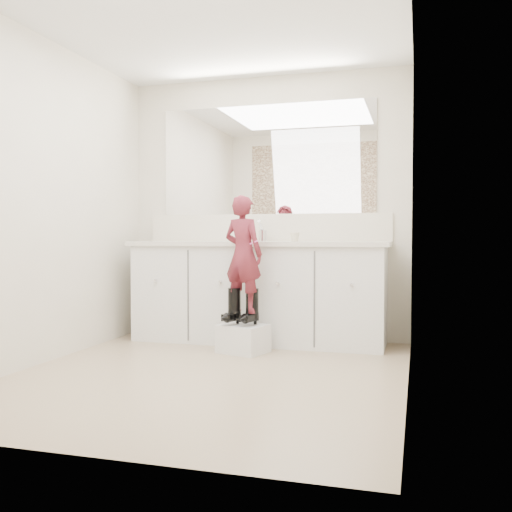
% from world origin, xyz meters
% --- Properties ---
extents(floor, '(3.00, 3.00, 0.00)m').
position_xyz_m(floor, '(0.00, 0.00, 0.00)').
color(floor, '#998864').
rests_on(floor, ground).
extents(ceiling, '(3.00, 3.00, 0.00)m').
position_xyz_m(ceiling, '(0.00, 0.00, 2.40)').
color(ceiling, white).
rests_on(ceiling, wall_back).
extents(wall_back, '(2.60, 0.00, 2.60)m').
position_xyz_m(wall_back, '(0.00, 1.50, 1.20)').
color(wall_back, beige).
rests_on(wall_back, floor).
extents(wall_front, '(2.60, 0.00, 2.60)m').
position_xyz_m(wall_front, '(0.00, -1.50, 1.20)').
color(wall_front, beige).
rests_on(wall_front, floor).
extents(wall_left, '(0.00, 3.00, 3.00)m').
position_xyz_m(wall_left, '(-1.30, 0.00, 1.20)').
color(wall_left, beige).
rests_on(wall_left, floor).
extents(wall_right, '(0.00, 3.00, 3.00)m').
position_xyz_m(wall_right, '(1.30, 0.00, 1.20)').
color(wall_right, beige).
rests_on(wall_right, floor).
extents(vanity_cabinet, '(2.20, 0.55, 0.85)m').
position_xyz_m(vanity_cabinet, '(0.00, 1.23, 0.42)').
color(vanity_cabinet, silver).
rests_on(vanity_cabinet, floor).
extents(countertop, '(2.28, 0.58, 0.04)m').
position_xyz_m(countertop, '(0.00, 1.21, 0.87)').
color(countertop, beige).
rests_on(countertop, vanity_cabinet).
extents(backsplash, '(2.28, 0.03, 0.25)m').
position_xyz_m(backsplash, '(0.00, 1.49, 1.02)').
color(backsplash, beige).
rests_on(backsplash, countertop).
extents(mirror, '(2.00, 0.02, 1.00)m').
position_xyz_m(mirror, '(0.00, 1.49, 1.64)').
color(mirror, white).
rests_on(mirror, wall_back).
extents(dot_panel, '(2.00, 0.01, 1.20)m').
position_xyz_m(dot_panel, '(0.00, -1.49, 1.65)').
color(dot_panel, '#472819').
rests_on(dot_panel, wall_front).
extents(faucet, '(0.08, 0.08, 0.10)m').
position_xyz_m(faucet, '(0.00, 1.38, 0.94)').
color(faucet, silver).
rests_on(faucet, countertop).
extents(cup, '(0.11, 0.11, 0.08)m').
position_xyz_m(cup, '(0.32, 1.24, 0.93)').
color(cup, beige).
rests_on(cup, countertop).
extents(soap_bottle, '(0.11, 0.12, 0.19)m').
position_xyz_m(soap_bottle, '(-0.22, 1.27, 0.99)').
color(soap_bottle, silver).
rests_on(soap_bottle, countertop).
extents(step_stool, '(0.43, 0.39, 0.23)m').
position_xyz_m(step_stool, '(0.01, 0.75, 0.11)').
color(step_stool, silver).
rests_on(step_stool, floor).
extents(boot_left, '(0.16, 0.22, 0.29)m').
position_xyz_m(boot_left, '(-0.07, 0.75, 0.37)').
color(boot_left, black).
rests_on(boot_left, step_stool).
extents(boot_right, '(0.16, 0.22, 0.29)m').
position_xyz_m(boot_right, '(0.08, 0.75, 0.37)').
color(boot_right, black).
rests_on(boot_right, step_stool).
extents(toddler, '(0.39, 0.32, 0.93)m').
position_xyz_m(toddler, '(0.01, 0.75, 0.79)').
color(toddler, '#9A2F39').
rests_on(toddler, step_stool).
extents(toothbrush, '(0.13, 0.05, 0.06)m').
position_xyz_m(toothbrush, '(0.08, 0.72, 0.88)').
color(toothbrush, '#FF63C0').
rests_on(toothbrush, toddler).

